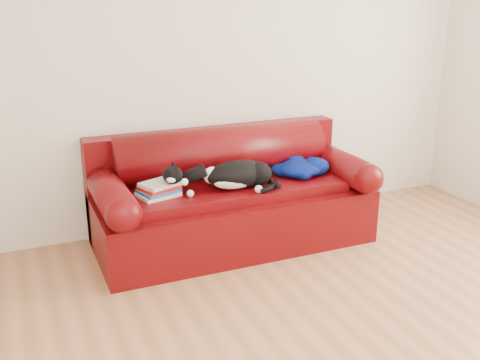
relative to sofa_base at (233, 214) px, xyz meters
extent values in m
plane|color=olive|center=(0.16, -1.49, -0.24)|extent=(4.50, 4.50, 0.00)
cube|color=beige|center=(0.16, 0.51, 1.06)|extent=(4.50, 0.02, 2.60)
cube|color=#400209|center=(0.00, 0.01, -0.03)|extent=(2.10, 0.90, 0.42)
cube|color=#400209|center=(0.00, -0.04, 0.21)|extent=(1.66, 0.62, 0.10)
cylinder|color=black|center=(-0.93, -0.32, -0.21)|extent=(0.06, 0.06, 0.05)
cylinder|color=black|center=(0.93, -0.32, -0.21)|extent=(0.06, 0.06, 0.05)
cylinder|color=black|center=(-0.93, 0.34, -0.21)|extent=(0.06, 0.06, 0.05)
cylinder|color=black|center=(0.93, 0.34, -0.21)|extent=(0.06, 0.06, 0.05)
cube|color=#400209|center=(0.00, 0.37, 0.19)|extent=(2.10, 0.18, 0.85)
cylinder|color=#400209|center=(0.00, 0.26, 0.44)|extent=(1.70, 0.40, 0.40)
cylinder|color=#400209|center=(-0.93, 0.01, 0.30)|extent=(0.24, 0.88, 0.24)
sphere|color=#400209|center=(-0.93, -0.43, 0.30)|extent=(0.24, 0.24, 0.24)
cylinder|color=#400209|center=(0.93, 0.01, 0.30)|extent=(0.24, 0.88, 0.24)
sphere|color=#400209|center=(0.93, -0.43, 0.30)|extent=(0.24, 0.24, 0.24)
cube|color=beige|center=(-0.60, -0.07, 0.28)|extent=(0.32, 0.27, 0.02)
cube|color=white|center=(-0.60, -0.07, 0.28)|extent=(0.30, 0.26, 0.02)
cube|color=#205BAE|center=(-0.60, -0.07, 0.30)|extent=(0.32, 0.27, 0.02)
cube|color=white|center=(-0.60, -0.07, 0.30)|extent=(0.30, 0.26, 0.02)
cube|color=#B01B14|center=(-0.60, -0.07, 0.33)|extent=(0.31, 0.28, 0.02)
cube|color=white|center=(-0.60, -0.07, 0.33)|extent=(0.30, 0.26, 0.02)
cube|color=silver|center=(-0.60, -0.07, 0.35)|extent=(0.31, 0.28, 0.02)
cube|color=white|center=(-0.60, -0.07, 0.35)|extent=(0.29, 0.26, 0.02)
ellipsoid|color=black|center=(0.00, -0.12, 0.36)|extent=(0.56, 0.42, 0.20)
ellipsoid|color=white|center=(-0.04, -0.17, 0.33)|extent=(0.38, 0.26, 0.13)
ellipsoid|color=white|center=(-0.20, -0.09, 0.37)|extent=(0.17, 0.17, 0.13)
ellipsoid|color=black|center=(0.14, -0.16, 0.35)|extent=(0.26, 0.26, 0.17)
ellipsoid|color=black|center=(-0.31, -0.02, 0.43)|extent=(0.18, 0.17, 0.13)
ellipsoid|color=white|center=(-0.33, -0.06, 0.41)|extent=(0.09, 0.08, 0.05)
sphere|color=#BF7272|center=(-0.35, -0.06, 0.42)|extent=(0.02, 0.02, 0.02)
cone|color=black|center=(-0.30, -0.05, 0.49)|extent=(0.07, 0.06, 0.06)
cone|color=black|center=(-0.28, 0.01, 0.49)|extent=(0.07, 0.06, 0.06)
cylinder|color=black|center=(0.23, -0.23, 0.29)|extent=(0.05, 0.18, 0.04)
sphere|color=white|center=(-0.25, -0.10, 0.29)|extent=(0.05, 0.05, 0.05)
sphere|color=white|center=(0.09, -0.28, 0.29)|extent=(0.05, 0.05, 0.05)
ellipsoid|color=#020440|center=(0.56, -0.04, 0.32)|extent=(0.41, 0.37, 0.12)
ellipsoid|color=#020440|center=(0.69, -0.07, 0.33)|extent=(0.25, 0.22, 0.14)
ellipsoid|color=#020440|center=(0.46, 0.01, 0.31)|extent=(0.25, 0.28, 0.09)
ellipsoid|color=#020440|center=(0.58, 0.07, 0.33)|extent=(0.21, 0.17, 0.14)
ellipsoid|color=#020440|center=(0.54, -0.14, 0.31)|extent=(0.16, 0.17, 0.09)
ellipsoid|color=white|center=(0.63, -0.10, 0.34)|extent=(0.17, 0.08, 0.04)
camera|label=1|loc=(-1.55, -3.77, 1.63)|focal=42.00mm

